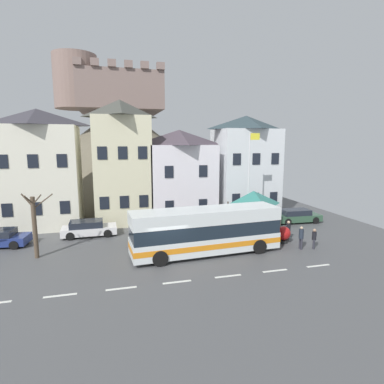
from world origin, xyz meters
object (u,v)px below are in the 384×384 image
Objects in this scene: parked_car_02 at (297,216)px; public_bench at (250,219)px; townhouse_03 at (179,174)px; parked_car_00 at (89,228)px; transit_bus at (206,231)px; flagpole at (250,175)px; pedestrian_00 at (314,237)px; pedestrian_02 at (301,236)px; townhouse_01 at (40,169)px; parked_car_03 at (245,218)px; bus_shelter at (253,198)px; bare_tree_00 at (35,225)px; townhouse_04 at (245,166)px; harbour_buoy at (283,234)px; townhouse_02 at (121,161)px; hilltop_castle at (121,146)px; pedestrian_01 at (288,229)px.

parked_car_02 is 3.11× the size of public_bench.
parked_car_00 is (-8.67, -4.52, -3.78)m from townhouse_03.
transit_bus is 10.39m from parked_car_00.
townhouse_03 is at bearing 83.14° from transit_bus.
flagpole reaches higher than public_bench.
pedestrian_02 reaches higher than pedestrian_00.
townhouse_01 is at bearing 135.16° from transit_bus.
townhouse_01 is at bearing -19.97° from parked_car_03.
bus_shelter is at bearing 114.62° from pedestrian_00.
pedestrian_02 is 6.97m from flagpole.
pedestrian_00 is 19.26m from bare_tree_00.
flagpole reaches higher than pedestrian_02.
townhouse_01 is 19.11m from parked_car_03.
townhouse_04 reaches higher than bus_shelter.
bare_tree_00 is (-17.51, 1.44, 1.54)m from harbour_buoy.
bare_tree_00 reaches higher than parked_car_00.
townhouse_01 is 8.03× the size of harbour_buoy.
bus_shelter is at bearing -107.92° from townhouse_04.
flagpole is at bearing -119.58° from public_bench.
pedestrian_00 is 7.70m from public_bench.
pedestrian_00 is 0.34× the size of bare_tree_00.
townhouse_02 reaches higher than public_bench.
hilltop_castle is 22.82× the size of pedestrian_00.
pedestrian_00 is 0.98m from pedestrian_02.
pedestrian_01 reaches higher than pedestrian_00.
townhouse_03 is at bearing -5.30° from townhouse_02.
pedestrian_00 is (-3.14, -6.95, 0.23)m from parked_car_02.
pedestrian_02 is at bearing -9.45° from bare_tree_00.
bus_shelter is 6.03m from pedestrian_00.
pedestrian_00 is 2.43m from pedestrian_01.
townhouse_01 is at bearing 179.97° from townhouse_04.
pedestrian_02 reaches higher than parked_car_02.
pedestrian_02 is (-4.10, -6.78, 0.35)m from parked_car_02.
pedestrian_01 is at bearing -62.02° from flagpole.
transit_bus is at bearing -10.78° from bare_tree_00.
parked_car_02 is at bearing -19.21° from townhouse_02.
bus_shelter is (-2.11, -6.51, -2.19)m from townhouse_04.
bare_tree_00 is (-17.99, 2.99, 1.28)m from pedestrian_02.
parked_car_02 is at bearing 58.85° from pedestrian_02.
townhouse_01 is 2.38× the size of parked_car_02.
transit_bus is at bearing 40.72° from parked_car_03.
townhouse_04 is 16.82m from parked_car_00.
pedestrian_00 is (2.35, -5.14, -2.10)m from bus_shelter.
parked_car_02 is at bearing -54.21° from townhouse_04.
townhouse_02 is at bearing 57.18° from bare_tree_00.
flagpole is (10.43, -6.75, -0.99)m from townhouse_02.
townhouse_02 is 1.37× the size of flagpole.
pedestrian_01 is 0.91× the size of pedestrian_02.
flagpole reaches higher than bare_tree_00.
hilltop_castle reaches higher than townhouse_03.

